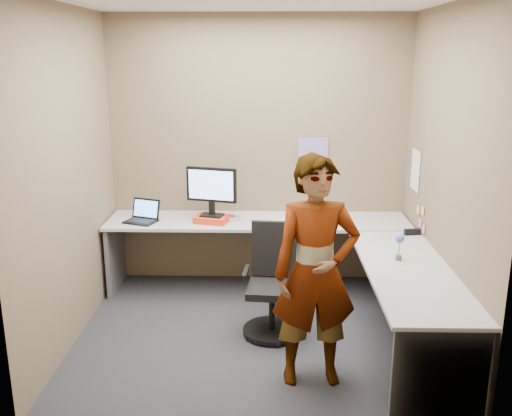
{
  "coord_description": "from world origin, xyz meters",
  "views": [
    {
      "loc": [
        0.1,
        -4.41,
        2.33
      ],
      "look_at": [
        -0.0,
        0.25,
        1.05
      ],
      "focal_mm": 40.0,
      "sensor_mm": 36.0,
      "label": 1
    }
  ],
  "objects_px": {
    "monitor": "(211,187)",
    "desk": "(306,254)",
    "person": "(316,272)",
    "office_chair": "(273,290)"
  },
  "relations": [
    {
      "from": "desk",
      "to": "monitor",
      "type": "distance_m",
      "value": 1.13
    },
    {
      "from": "monitor",
      "to": "office_chair",
      "type": "relative_size",
      "value": 0.53
    },
    {
      "from": "desk",
      "to": "person",
      "type": "bearing_deg",
      "value": -90.05
    },
    {
      "from": "person",
      "to": "desk",
      "type": "bearing_deg",
      "value": 84.47
    },
    {
      "from": "monitor",
      "to": "person",
      "type": "height_order",
      "value": "person"
    },
    {
      "from": "office_chair",
      "to": "person",
      "type": "xyz_separation_m",
      "value": [
        0.29,
        -0.73,
        0.45
      ]
    },
    {
      "from": "office_chair",
      "to": "monitor",
      "type": "bearing_deg",
      "value": 130.12
    },
    {
      "from": "desk",
      "to": "office_chair",
      "type": "xyz_separation_m",
      "value": [
        -0.29,
        -0.33,
        -0.21
      ]
    },
    {
      "from": "monitor",
      "to": "desk",
      "type": "bearing_deg",
      "value": -15.53
    },
    {
      "from": "desk",
      "to": "person",
      "type": "xyz_separation_m",
      "value": [
        -0.0,
        -1.05,
        0.25
      ]
    }
  ]
}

